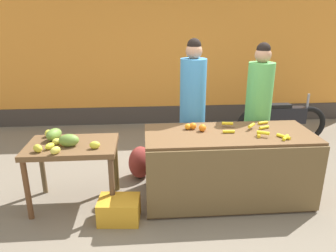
% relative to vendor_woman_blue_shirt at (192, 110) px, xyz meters
% --- Properties ---
extents(ground_plane, '(24.00, 24.00, 0.00)m').
position_rel_vendor_woman_blue_shirt_xyz_m(ground_plane, '(0.02, -0.65, -0.94)').
color(ground_plane, '#756B5B').
extents(market_wall_back, '(7.66, 0.23, 3.16)m').
position_rel_vendor_woman_blue_shirt_xyz_m(market_wall_back, '(0.02, 2.43, 0.61)').
color(market_wall_back, orange).
rests_on(market_wall_back, ground).
extents(fruit_stall_counter, '(1.95, 0.83, 0.84)m').
position_rel_vendor_woman_blue_shirt_xyz_m(fruit_stall_counter, '(0.33, -0.66, -0.52)').
color(fruit_stall_counter, brown).
rests_on(fruit_stall_counter, ground).
extents(side_table_wooden, '(1.00, 0.65, 0.76)m').
position_rel_vendor_woman_blue_shirt_xyz_m(side_table_wooden, '(-1.47, -0.65, -0.29)').
color(side_table_wooden, brown).
rests_on(side_table_wooden, ground).
extents(banana_bunch_pile, '(0.70, 0.62, 0.07)m').
position_rel_vendor_woman_blue_shirt_xyz_m(banana_bunch_pile, '(0.67, -0.67, -0.07)').
color(banana_bunch_pile, gold).
rests_on(banana_bunch_pile, fruit_stall_counter).
extents(orange_pile, '(0.24, 0.17, 0.09)m').
position_rel_vendor_woman_blue_shirt_xyz_m(orange_pile, '(-0.04, -0.53, -0.06)').
color(orange_pile, orange).
rests_on(orange_pile, fruit_stall_counter).
extents(mango_papaya_pile, '(0.71, 0.64, 0.14)m').
position_rel_vendor_woman_blue_shirt_xyz_m(mango_papaya_pile, '(-1.58, -0.66, -0.12)').
color(mango_papaya_pile, yellow).
rests_on(mango_papaya_pile, side_table_wooden).
extents(vendor_woman_blue_shirt, '(0.34, 0.34, 1.87)m').
position_rel_vendor_woman_blue_shirt_xyz_m(vendor_woman_blue_shirt, '(0.00, 0.00, 0.00)').
color(vendor_woman_blue_shirt, '#33333D').
rests_on(vendor_woman_blue_shirt, ground).
extents(vendor_woman_green_shirt, '(0.34, 0.34, 1.81)m').
position_rel_vendor_woman_blue_shirt_xyz_m(vendor_woman_green_shirt, '(0.88, -0.04, -0.03)').
color(vendor_woman_green_shirt, '#33333D').
rests_on(vendor_woman_green_shirt, ground).
extents(parked_motorcycle, '(1.60, 0.18, 0.88)m').
position_rel_vendor_woman_blue_shirt_xyz_m(parked_motorcycle, '(1.75, 1.05, -0.54)').
color(parked_motorcycle, black).
rests_on(parked_motorcycle, ground).
extents(produce_crate, '(0.47, 0.36, 0.26)m').
position_rel_vendor_woman_blue_shirt_xyz_m(produce_crate, '(-0.94, -1.04, -0.81)').
color(produce_crate, gold).
rests_on(produce_crate, ground).
extents(produce_sack, '(0.44, 0.46, 0.45)m').
position_rel_vendor_woman_blue_shirt_xyz_m(produce_sack, '(-0.72, -0.05, -0.72)').
color(produce_sack, maroon).
rests_on(produce_sack, ground).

